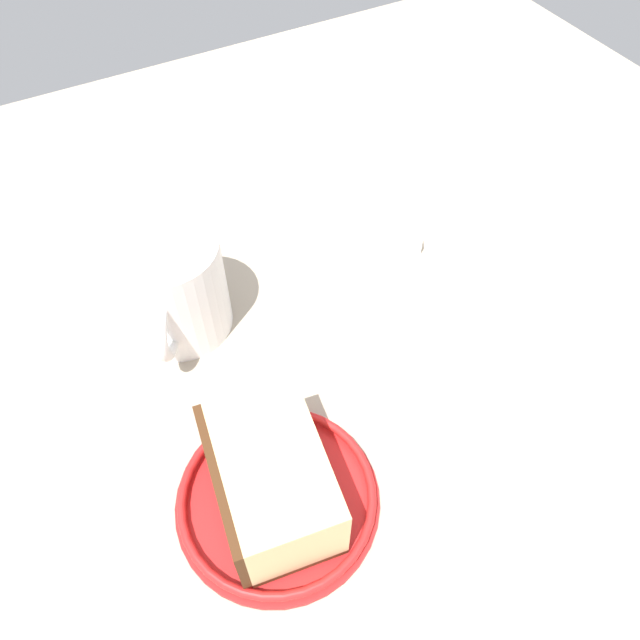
{
  "coord_description": "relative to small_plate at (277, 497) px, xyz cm",
  "views": [
    {
      "loc": [
        -16.56,
        -20.57,
        42.64
      ],
      "look_at": [
        -1.87,
        6.61,
        3.0
      ],
      "focal_mm": 33.92,
      "sensor_mm": 36.0,
      "label": 1
    }
  ],
  "objects": [
    {
      "name": "sugar_cube",
      "position": [
        22.81,
        17.07,
        0.28
      ],
      "size": [
        2.68,
        2.68,
        1.96
      ],
      "primitive_type": "cube",
      "rotation": [
        0.0,
        0.0,
        1.05
      ],
      "color": "white",
      "rests_on": "ground_plane"
    },
    {
      "name": "cake_slice",
      "position": [
        -0.27,
        0.04,
        3.32
      ],
      "size": [
        8.76,
        11.67,
        6.45
      ],
      "color": "#472814",
      "rests_on": "small_plate"
    },
    {
      "name": "small_plate",
      "position": [
        0.0,
        0.0,
        0.0
      ],
      "size": [
        14.73,
        14.73,
        1.42
      ],
      "color": "red",
      "rests_on": "ground_plane"
    },
    {
      "name": "ground_plane",
      "position": [
        11.37,
        4.55,
        -1.84
      ],
      "size": [
        114.19,
        114.19,
        2.29
      ],
      "primitive_type": "cube",
      "color": "tan"
    },
    {
      "name": "teaspoon",
      "position": [
        13.2,
        8.81,
        -0.35
      ],
      "size": [
        12.96,
        2.14,
        0.8
      ],
      "color": "silver",
      "rests_on": "ground_plane"
    },
    {
      "name": "tea_mug",
      "position": [
        -0.27,
        18.7,
        4.13
      ],
      "size": [
        8.79,
        10.89,
        9.5
      ],
      "color": "white",
      "rests_on": "ground_plane"
    }
  ]
}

